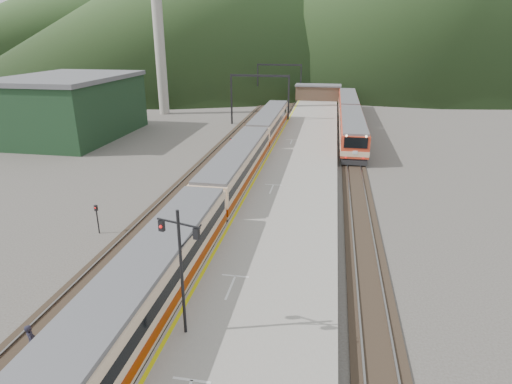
% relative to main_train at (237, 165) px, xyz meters
% --- Properties ---
extents(ground, '(400.00, 400.00, 0.00)m').
position_rel_main_train_xyz_m(ground, '(0.00, -25.18, -2.12)').
color(ground, '#47423D').
rests_on(ground, ground).
extents(track_main, '(2.60, 200.00, 0.23)m').
position_rel_main_train_xyz_m(track_main, '(0.00, 14.82, -2.06)').
color(track_main, black).
rests_on(track_main, ground).
extents(track_far, '(2.60, 200.00, 0.23)m').
position_rel_main_train_xyz_m(track_far, '(-5.00, 14.82, -2.06)').
color(track_far, black).
rests_on(track_far, ground).
extents(track_second, '(2.60, 200.00, 0.23)m').
position_rel_main_train_xyz_m(track_second, '(11.50, 14.82, -2.06)').
color(track_second, black).
rests_on(track_second, ground).
extents(platform, '(8.00, 100.00, 1.00)m').
position_rel_main_train_xyz_m(platform, '(5.60, 12.82, -1.62)').
color(platform, gray).
rests_on(platform, ground).
extents(gantry_near, '(9.55, 0.25, 8.00)m').
position_rel_main_train_xyz_m(gantry_near, '(-2.85, 29.82, 3.46)').
color(gantry_near, black).
rests_on(gantry_near, ground).
extents(gantry_far, '(9.55, 0.25, 8.00)m').
position_rel_main_train_xyz_m(gantry_far, '(-2.85, 54.82, 3.46)').
color(gantry_far, black).
rests_on(gantry_far, ground).
extents(warehouse, '(14.50, 20.50, 8.60)m').
position_rel_main_train_xyz_m(warehouse, '(-28.00, 16.82, 2.19)').
color(warehouse, '#18311B').
rests_on(warehouse, ground).
extents(smokestack, '(1.80, 1.80, 30.00)m').
position_rel_main_train_xyz_m(smokestack, '(-22.00, 36.82, 12.88)').
color(smokestack, '#9E998E').
rests_on(smokestack, ground).
extents(station_shed, '(9.40, 4.40, 3.10)m').
position_rel_main_train_xyz_m(station_shed, '(5.60, 52.82, 0.45)').
color(station_shed, '#4D392B').
rests_on(station_shed, platform).
extents(hill_d, '(200.00, 200.00, 55.00)m').
position_rel_main_train_xyz_m(hill_d, '(-120.00, 214.82, 25.38)').
color(hill_d, '#314E24').
rests_on(hill_d, ground).
extents(main_train, '(3.10, 63.61, 3.79)m').
position_rel_main_train_xyz_m(main_train, '(0.00, 0.00, 0.00)').
color(main_train, beige).
rests_on(main_train, track_main).
extents(second_train, '(3.13, 42.56, 3.82)m').
position_rel_main_train_xyz_m(second_train, '(11.50, 29.43, 0.01)').
color(second_train, red).
rests_on(second_train, track_second).
extents(signal_mast, '(2.13, 0.75, 6.17)m').
position_rel_main_train_xyz_m(signal_mast, '(2.58, -23.15, 2.67)').
color(signal_mast, black).
rests_on(signal_mast, platform).
extents(short_signal_a, '(0.26, 0.23, 2.27)m').
position_rel_main_train_xyz_m(short_signal_a, '(-2.60, -17.02, -0.66)').
color(short_signal_a, black).
rests_on(short_signal_a, ground).
extents(short_signal_b, '(0.26, 0.22, 2.27)m').
position_rel_main_train_xyz_m(short_signal_b, '(-3.03, 10.16, -0.66)').
color(short_signal_b, black).
rests_on(short_signal_b, ground).
extents(short_signal_c, '(0.24, 0.19, 2.27)m').
position_rel_main_train_xyz_m(short_signal_c, '(-7.96, -12.28, -0.66)').
color(short_signal_c, black).
rests_on(short_signal_c, ground).
extents(worker, '(0.76, 0.76, 1.77)m').
position_rel_main_train_xyz_m(worker, '(-4.18, -24.90, -1.24)').
color(worker, black).
rests_on(worker, ground).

